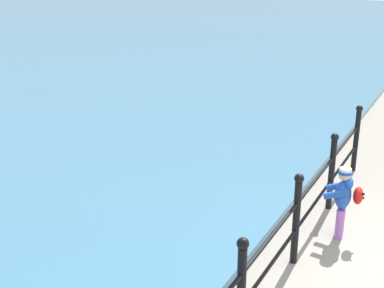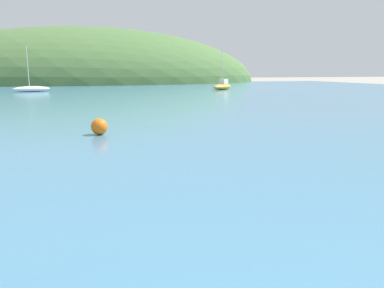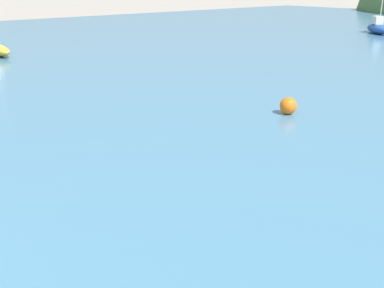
{
  "view_description": "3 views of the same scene",
  "coord_description": "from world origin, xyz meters",
  "views": [
    {
      "loc": [
        -6.24,
        -0.12,
        3.68
      ],
      "look_at": [
        1.01,
        3.74,
        0.74
      ],
      "focal_mm": 50.0,
      "sensor_mm": 36.0,
      "label": 1
    },
    {
      "loc": [
        -1.8,
        0.52,
        2.04
      ],
      "look_at": [
        -0.07,
        6.26,
        0.86
      ],
      "focal_mm": 35.0,
      "sensor_mm": 36.0,
      "label": 2
    },
    {
      "loc": [
        6.54,
        1.68,
        3.82
      ],
      "look_at": [
        0.21,
        7.16,
        0.76
      ],
      "focal_mm": 42.0,
      "sensor_mm": 36.0,
      "label": 3
    }
  ],
  "objects": [
    {
      "name": "boat_green_fishing",
      "position": [
        -5.96,
        37.94,
        0.38
      ],
      "size": [
        3.31,
        1.48,
        4.05
      ],
      "color": "silver",
      "rests_on": "water"
    },
    {
      "name": "far_hillside",
      "position": [
        0.0,
        65.19,
        0.0
      ],
      "size": [
        56.74,
        31.21,
        17.71
      ],
      "color": "#476B38",
      "rests_on": "ground"
    },
    {
      "name": "mooring_buoy",
      "position": [
        -1.26,
        12.19,
        0.35
      ],
      "size": [
        0.5,
        0.5,
        0.5
      ],
      "primitive_type": "sphere",
      "color": "orange",
      "rests_on": "water"
    },
    {
      "name": "water",
      "position": [
        0.0,
        32.0,
        0.05
      ],
      "size": [
        80.0,
        60.0,
        0.1
      ],
      "primitive_type": "cube",
      "color": "teal",
      "rests_on": "ground"
    },
    {
      "name": "boat_white_sailboat",
      "position": [
        12.43,
        36.91,
        0.46
      ],
      "size": [
        3.22,
        3.04,
        4.25
      ],
      "color": "gold",
      "rests_on": "water"
    }
  ]
}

